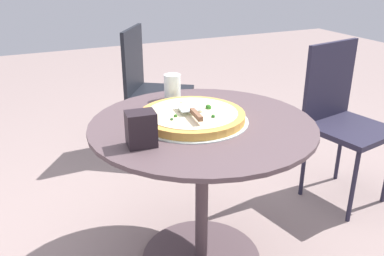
% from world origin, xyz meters
% --- Properties ---
extents(patio_table, '(0.92, 0.92, 0.69)m').
position_xyz_m(patio_table, '(0.00, 0.00, 0.49)').
color(patio_table, '#524044').
rests_on(patio_table, ground).
extents(pizza_on_tray, '(0.46, 0.46, 0.06)m').
position_xyz_m(pizza_on_tray, '(0.03, 0.03, 0.71)').
color(pizza_on_tray, silver).
rests_on(pizza_on_tray, patio_table).
extents(pizza_server, '(0.21, 0.09, 0.02)m').
position_xyz_m(pizza_server, '(-0.01, 0.05, 0.75)').
color(pizza_server, silver).
rests_on(pizza_server, pizza_on_tray).
extents(drinking_cup, '(0.08, 0.08, 0.12)m').
position_xyz_m(drinking_cup, '(0.32, -0.00, 0.75)').
color(drinking_cup, silver).
rests_on(drinking_cup, patio_table).
extents(napkin_dispenser, '(0.09, 0.11, 0.13)m').
position_xyz_m(napkin_dispenser, '(-0.11, 0.29, 0.75)').
color(napkin_dispenser, black).
rests_on(napkin_dispenser, patio_table).
extents(patio_chair_near, '(0.45, 0.45, 0.89)m').
position_xyz_m(patio_chair_near, '(0.20, -0.96, 0.51)').
color(patio_chair_near, '#242235').
rests_on(patio_chair_near, ground).
extents(patio_chair_corner, '(0.56, 0.56, 0.88)m').
position_xyz_m(patio_chair_corner, '(1.21, -0.19, 0.51)').
color(patio_chair_corner, black).
rests_on(patio_chair_corner, ground).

